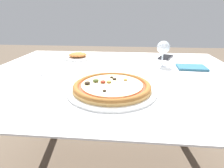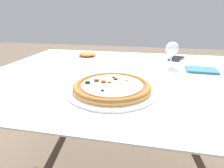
{
  "view_description": "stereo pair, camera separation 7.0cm",
  "coord_description": "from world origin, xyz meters",
  "px_view_note": "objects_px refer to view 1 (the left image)",
  "views": [
    {
      "loc": [
        0.08,
        -0.88,
        1.01
      ],
      "look_at": [
        0.02,
        -0.23,
        0.75
      ],
      "focal_mm": 30.0,
      "sensor_mm": 36.0,
      "label": 1
    },
    {
      "loc": [
        0.15,
        -0.87,
        1.01
      ],
      "look_at": [
        0.02,
        -0.23,
        0.75
      ],
      "focal_mm": 30.0,
      "sensor_mm": 36.0,
      "label": 2
    }
  ],
  "objects_px": {
    "wine_glass_far_left": "(163,48)",
    "cell_phone": "(166,57)",
    "fork": "(47,70)",
    "dining_table": "(112,88)",
    "pizza_plate": "(112,87)",
    "side_plate": "(78,56)"
  },
  "relations": [
    {
      "from": "cell_phone",
      "to": "side_plate",
      "type": "bearing_deg",
      "value": -173.48
    },
    {
      "from": "cell_phone",
      "to": "side_plate",
      "type": "xyz_separation_m",
      "value": [
        -0.58,
        -0.07,
        0.01
      ]
    },
    {
      "from": "wine_glass_far_left",
      "to": "cell_phone",
      "type": "relative_size",
      "value": 0.86
    },
    {
      "from": "cell_phone",
      "to": "side_plate",
      "type": "height_order",
      "value": "side_plate"
    },
    {
      "from": "fork",
      "to": "wine_glass_far_left",
      "type": "distance_m",
      "value": 0.64
    },
    {
      "from": "wine_glass_far_left",
      "to": "pizza_plate",
      "type": "bearing_deg",
      "value": -121.65
    },
    {
      "from": "pizza_plate",
      "to": "dining_table",
      "type": "bearing_deg",
      "value": 94.78
    },
    {
      "from": "dining_table",
      "to": "wine_glass_far_left",
      "type": "height_order",
      "value": "wine_glass_far_left"
    },
    {
      "from": "dining_table",
      "to": "side_plate",
      "type": "distance_m",
      "value": 0.4
    },
    {
      "from": "pizza_plate",
      "to": "wine_glass_far_left",
      "type": "distance_m",
      "value": 0.48
    },
    {
      "from": "pizza_plate",
      "to": "wine_glass_far_left",
      "type": "relative_size",
      "value": 2.48
    },
    {
      "from": "dining_table",
      "to": "fork",
      "type": "height_order",
      "value": "fork"
    },
    {
      "from": "dining_table",
      "to": "cell_phone",
      "type": "relative_size",
      "value": 8.1
    },
    {
      "from": "fork",
      "to": "cell_phone",
      "type": "distance_m",
      "value": 0.75
    },
    {
      "from": "dining_table",
      "to": "pizza_plate",
      "type": "bearing_deg",
      "value": -85.22
    },
    {
      "from": "dining_table",
      "to": "side_plate",
      "type": "xyz_separation_m",
      "value": [
        -0.26,
        0.3,
        0.1
      ]
    },
    {
      "from": "fork",
      "to": "cell_phone",
      "type": "height_order",
      "value": "cell_phone"
    },
    {
      "from": "dining_table",
      "to": "fork",
      "type": "relative_size",
      "value": 7.63
    },
    {
      "from": "dining_table",
      "to": "cell_phone",
      "type": "bearing_deg",
      "value": 48.64
    },
    {
      "from": "wine_glass_far_left",
      "to": "side_plate",
      "type": "relative_size",
      "value": 0.69
    },
    {
      "from": "wine_glass_far_left",
      "to": "cell_phone",
      "type": "height_order",
      "value": "wine_glass_far_left"
    },
    {
      "from": "fork",
      "to": "wine_glass_far_left",
      "type": "bearing_deg",
      "value": 14.15
    }
  ]
}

